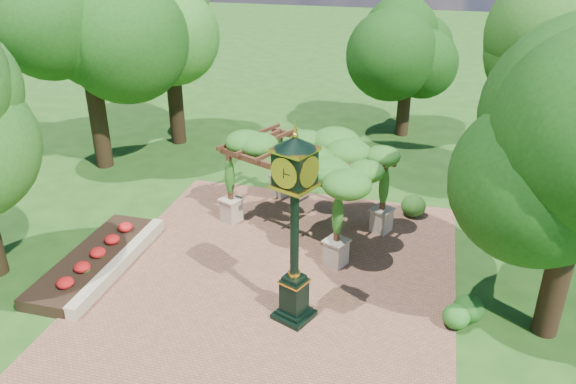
# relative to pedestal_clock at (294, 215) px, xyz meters

# --- Properties ---
(ground) EXTENTS (120.00, 120.00, 0.00)m
(ground) POSITION_rel_pedestal_clock_xyz_m (-0.92, 0.37, -3.03)
(ground) COLOR #1E4714
(ground) RESTS_ON ground
(brick_plaza) EXTENTS (10.00, 12.00, 0.04)m
(brick_plaza) POSITION_rel_pedestal_clock_xyz_m (-0.92, 1.37, -3.01)
(brick_plaza) COLOR brown
(brick_plaza) RESTS_ON ground
(border_wall) EXTENTS (0.35, 5.00, 0.40)m
(border_wall) POSITION_rel_pedestal_clock_xyz_m (-5.52, 0.87, -2.83)
(border_wall) COLOR #C6B793
(border_wall) RESTS_ON ground
(flower_bed) EXTENTS (1.50, 5.00, 0.36)m
(flower_bed) POSITION_rel_pedestal_clock_xyz_m (-6.42, 0.87, -2.85)
(flower_bed) COLOR red
(flower_bed) RESTS_ON ground
(pedestal_clock) EXTENTS (1.30, 1.30, 5.07)m
(pedestal_clock) POSITION_rel_pedestal_clock_xyz_m (0.00, 0.00, 0.00)
(pedestal_clock) COLOR black
(pedestal_clock) RESTS_ON brick_plaza
(pergola) EXTENTS (5.89, 4.93, 3.17)m
(pergola) POSITION_rel_pedestal_clock_xyz_m (-0.86, 4.84, -0.42)
(pergola) COLOR tan
(pergola) RESTS_ON brick_plaza
(sundial) EXTENTS (0.61, 0.61, 0.92)m
(sundial) POSITION_rel_pedestal_clock_xyz_m (0.44, 9.42, -2.62)
(sundial) COLOR gray
(sundial) RESTS_ON ground
(shrub_front) EXTENTS (0.84, 0.84, 0.62)m
(shrub_front) POSITION_rel_pedestal_clock_xyz_m (4.04, 0.67, -2.68)
(shrub_front) COLOR #225F1B
(shrub_front) RESTS_ON brick_plaza
(shrub_mid) EXTENTS (0.96, 0.96, 0.71)m
(shrub_mid) POSITION_rel_pedestal_clock_xyz_m (4.34, 1.02, -2.63)
(shrub_mid) COLOR #1A4A14
(shrub_mid) RESTS_ON brick_plaza
(shrub_back) EXTENTS (0.95, 0.95, 0.77)m
(shrub_back) POSITION_rel_pedestal_clock_xyz_m (2.63, 6.51, -2.60)
(shrub_back) COLOR #2F651D
(shrub_back) RESTS_ON brick_plaza
(tree_west_near) EXTENTS (4.76, 4.76, 8.81)m
(tree_west_near) POSITION_rel_pedestal_clock_xyz_m (-10.28, 7.84, 3.02)
(tree_west_near) COLOR #2F2112
(tree_west_near) RESTS_ON ground
(tree_west_far) EXTENTS (3.73, 3.73, 7.73)m
(tree_west_far) POSITION_rel_pedestal_clock_xyz_m (-8.47, 11.28, 2.25)
(tree_west_far) COLOR black
(tree_west_far) RESTS_ON ground
(tree_north) EXTENTS (3.71, 3.71, 6.24)m
(tree_north) POSITION_rel_pedestal_clock_xyz_m (1.55, 15.04, 1.25)
(tree_north) COLOR #352415
(tree_north) RESTS_ON ground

